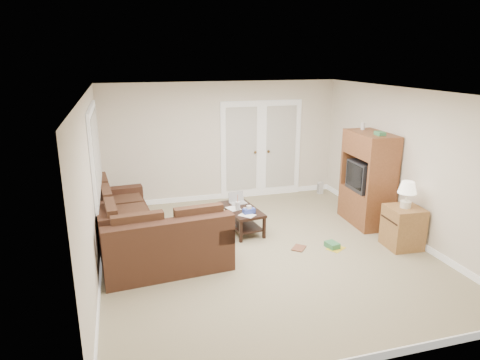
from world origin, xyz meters
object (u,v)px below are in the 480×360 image
object	(u,v)px
coffee_table	(241,218)
tv_armoire	(368,178)
sectional_sofa	(141,232)
side_cabinet	(403,224)

from	to	relation	value
coffee_table	tv_armoire	xyz separation A→B (m)	(2.31, -0.28, 0.63)
sectional_sofa	coffee_table	size ratio (longest dim) A/B	2.65
tv_armoire	coffee_table	bearing A→B (deg)	175.70
sectional_sofa	side_cabinet	distance (m)	4.18
side_cabinet	coffee_table	bearing A→B (deg)	152.06
coffee_table	tv_armoire	size ratio (longest dim) A/B	0.59
sectional_sofa	tv_armoire	world-z (taller)	tv_armoire
tv_armoire	side_cabinet	bearing A→B (deg)	-87.31
tv_armoire	side_cabinet	distance (m)	1.20
sectional_sofa	side_cabinet	size ratio (longest dim) A/B	2.55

